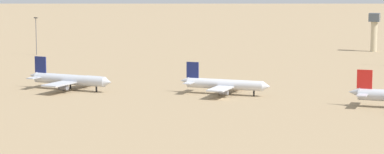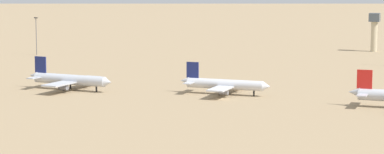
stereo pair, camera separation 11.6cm
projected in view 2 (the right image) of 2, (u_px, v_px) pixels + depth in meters
ground at (223, 99)px, 252.92m from camera, size 4000.00×4000.00×0.00m
parked_jet_navy_1 at (69, 80)px, 272.14m from camera, size 32.87×27.75×10.85m
parked_jet_navy_2 at (224, 84)px, 262.26m from camera, size 30.78×25.73×10.20m
control_tower at (374, 28)px, 401.86m from camera, size 5.20×5.20×19.14m
light_pole_west at (36, 34)px, 385.21m from camera, size 1.80×0.50×18.03m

